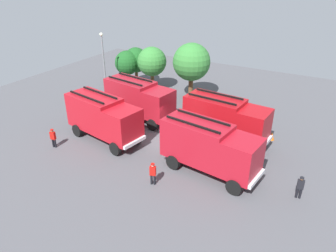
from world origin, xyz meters
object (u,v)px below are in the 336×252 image
(fire_truck_3, at_px, (225,118))
(firefighter_1, at_px, (300,187))
(firefighter_3, at_px, (53,137))
(fire_truck_1, at_px, (209,146))
(fire_truck_2, at_px, (139,98))
(firefighter_2, at_px, (153,173))
(fire_truck_0, at_px, (103,116))
(tree_2, at_px, (152,62))
(tree_0, at_px, (127,63))
(traffic_cone_0, at_px, (272,136))
(traffic_cone_1, at_px, (134,100))
(tree_3, at_px, (192,62))
(lamppost, at_px, (104,61))
(tree_1, at_px, (136,60))
(firefighter_0, at_px, (125,94))

(fire_truck_3, bearing_deg, firefighter_1, -29.95)
(fire_truck_3, bearing_deg, firefighter_3, -141.04)
(fire_truck_1, bearing_deg, fire_truck_2, 158.86)
(fire_truck_2, distance_m, firefighter_2, 10.79)
(fire_truck_0, height_order, firefighter_1, fire_truck_0)
(fire_truck_2, relative_size, tree_2, 1.43)
(tree_0, height_order, tree_2, tree_2)
(traffic_cone_0, bearing_deg, traffic_cone_1, 176.90)
(firefighter_3, height_order, traffic_cone_1, firefighter_3)
(tree_2, xyz_separation_m, tree_3, (5.17, -0.21, 0.70))
(fire_truck_3, bearing_deg, fire_truck_0, -147.28)
(fire_truck_0, bearing_deg, tree_3, 88.54)
(firefighter_2, height_order, tree_0, tree_0)
(traffic_cone_0, relative_size, lamppost, 0.10)
(firefighter_1, relative_size, tree_1, 0.34)
(firefighter_1, distance_m, firefighter_3, 18.93)
(fire_truck_2, bearing_deg, tree_2, 120.85)
(tree_0, bearing_deg, firefighter_2, -48.97)
(firefighter_1, height_order, lamppost, lamppost)
(fire_truck_0, bearing_deg, traffic_cone_0, 38.73)
(firefighter_3, relative_size, lamppost, 0.23)
(fire_truck_2, height_order, lamppost, lamppost)
(fire_truck_0, distance_m, tree_2, 12.57)
(firefighter_3, relative_size, traffic_cone_1, 2.62)
(tree_0, xyz_separation_m, tree_2, (3.26, 0.46, 0.48))
(tree_0, bearing_deg, firefighter_3, -77.23)
(tree_1, bearing_deg, lamppost, -97.74)
(firefighter_2, bearing_deg, tree_2, 13.70)
(fire_truck_3, xyz_separation_m, firefighter_2, (-2.01, -8.19, -1.22))
(firefighter_3, xyz_separation_m, tree_1, (-2.92, 16.10, 2.24))
(firefighter_3, xyz_separation_m, traffic_cone_1, (0.28, 11.02, -0.60))
(firefighter_0, height_order, traffic_cone_1, firefighter_0)
(firefighter_1, distance_m, lamppost, 23.79)
(fire_truck_2, relative_size, firefighter_0, 4.60)
(tree_1, height_order, lamppost, lamppost)
(firefighter_0, height_order, tree_1, tree_1)
(fire_truck_0, relative_size, tree_2, 1.44)
(firefighter_1, bearing_deg, firefighter_3, 91.55)
(fire_truck_2, height_order, traffic_cone_1, fire_truck_2)
(tree_2, bearing_deg, firefighter_0, -99.84)
(fire_truck_1, bearing_deg, firefighter_3, -159.03)
(tree_0, height_order, tree_1, tree_1)
(firefighter_1, bearing_deg, fire_truck_0, 81.84)
(traffic_cone_0, bearing_deg, tree_2, 161.45)
(fire_truck_1, distance_m, firefighter_0, 15.48)
(lamppost, bearing_deg, tree_0, 86.65)
(fire_truck_1, relative_size, fire_truck_3, 1.01)
(traffic_cone_1, bearing_deg, fire_truck_2, -47.05)
(fire_truck_2, relative_size, tree_0, 1.66)
(fire_truck_1, relative_size, fire_truck_2, 1.00)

